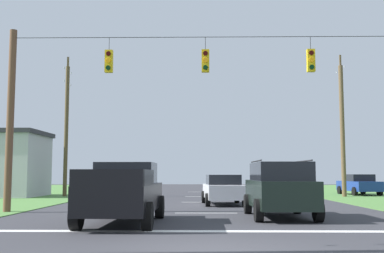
# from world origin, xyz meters

# --- Properties ---
(ground_plane) EXTENTS (120.00, 120.00, 0.00)m
(ground_plane) POSITION_xyz_m (0.00, 0.00, 0.00)
(ground_plane) COLOR #333338
(stop_bar_stripe) EXTENTS (14.20, 0.45, 0.01)m
(stop_bar_stripe) POSITION_xyz_m (0.00, 3.36, 0.00)
(stop_bar_stripe) COLOR white
(stop_bar_stripe) RESTS_ON ground
(lane_dash_0) EXTENTS (2.50, 0.15, 0.01)m
(lane_dash_0) POSITION_xyz_m (0.00, 9.36, 0.00)
(lane_dash_0) COLOR white
(lane_dash_0) RESTS_ON ground
(lane_dash_1) EXTENTS (2.50, 0.15, 0.01)m
(lane_dash_1) POSITION_xyz_m (0.00, 16.60, 0.00)
(lane_dash_1) COLOR white
(lane_dash_1) RESTS_ON ground
(lane_dash_2) EXTENTS (2.50, 0.15, 0.01)m
(lane_dash_2) POSITION_xyz_m (0.00, 22.99, 0.00)
(lane_dash_2) COLOR white
(lane_dash_2) RESTS_ON ground
(lane_dash_3) EXTENTS (2.50, 0.15, 0.01)m
(lane_dash_3) POSITION_xyz_m (0.00, 31.24, 0.00)
(lane_dash_3) COLOR white
(lane_dash_3) RESTS_ON ground
(overhead_signal_span) EXTENTS (16.62, 0.31, 7.65)m
(overhead_signal_span) POSITION_xyz_m (0.02, 9.58, 4.20)
(overhead_signal_span) COLOR brown
(overhead_signal_span) RESTS_ON ground
(pickup_truck) EXTENTS (2.32, 5.42, 1.95)m
(pickup_truck) POSITION_xyz_m (-2.70, 5.41, 0.97)
(pickup_truck) COLOR black
(pickup_truck) RESTS_ON ground
(suv_black) EXTENTS (2.25, 4.82, 2.05)m
(suv_black) POSITION_xyz_m (2.64, 7.46, 1.06)
(suv_black) COLOR black
(suv_black) RESTS_ON ground
(distant_car_crossing_white) EXTENTS (2.22, 4.40, 1.52)m
(distant_car_crossing_white) POSITION_xyz_m (0.95, 14.61, 0.79)
(distant_car_crossing_white) COLOR silver
(distant_car_crossing_white) RESTS_ON ground
(distant_car_oncoming) EXTENTS (2.27, 4.42, 1.52)m
(distant_car_oncoming) POSITION_xyz_m (11.43, 25.28, 0.79)
(distant_car_oncoming) COLOR navy
(distant_car_oncoming) RESTS_ON ground
(utility_pole_mid_right) EXTENTS (0.31, 1.92, 9.79)m
(utility_pole_mid_right) POSITION_xyz_m (9.53, 22.54, 4.68)
(utility_pole_mid_right) COLOR brown
(utility_pole_mid_right) RESTS_ON ground
(utility_pole_near_left) EXTENTS (0.27, 1.83, 9.78)m
(utility_pole_near_left) POSITION_xyz_m (-9.54, 22.78, 4.87)
(utility_pole_near_left) COLOR brown
(utility_pole_near_left) RESTS_ON ground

